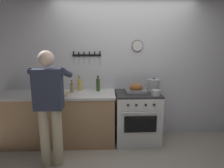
# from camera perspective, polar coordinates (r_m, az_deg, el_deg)

# --- Properties ---
(wall_back) EXTENTS (6.00, 0.13, 2.60)m
(wall_back) POSITION_cam_1_polar(r_m,az_deg,el_deg) (3.77, 3.38, 4.75)
(wall_back) COLOR silver
(wall_back) RESTS_ON ground
(counter_block) EXTENTS (2.03, 0.65, 0.90)m
(counter_block) POSITION_cam_1_polar(r_m,az_deg,el_deg) (3.71, -15.29, -9.34)
(counter_block) COLOR tan
(counter_block) RESTS_ON ground
(stove) EXTENTS (0.76, 0.67, 0.90)m
(stove) POSITION_cam_1_polar(r_m,az_deg,el_deg) (3.66, 7.22, -9.34)
(stove) COLOR white
(stove) RESTS_ON ground
(person_cook) EXTENTS (0.51, 0.63, 1.66)m
(person_cook) POSITION_cam_1_polar(r_m,az_deg,el_deg) (2.92, -17.37, -4.89)
(person_cook) COLOR #C6B793
(person_cook) RESTS_ON ground
(roasting_pan) EXTENTS (0.35, 0.26, 0.17)m
(roasting_pan) POSITION_cam_1_polar(r_m,az_deg,el_deg) (3.50, 6.85, -1.30)
(roasting_pan) COLOR #B7B7BC
(roasting_pan) RESTS_ON stove
(stock_pot) EXTENTS (0.21, 0.21, 0.24)m
(stock_pot) POSITION_cam_1_polar(r_m,az_deg,el_deg) (3.65, 11.77, -0.36)
(stock_pot) COLOR #B7B7BC
(stock_pot) RESTS_ON stove
(saucepan) EXTENTS (0.16, 0.16, 0.09)m
(saucepan) POSITION_cam_1_polar(r_m,az_deg,el_deg) (3.38, 12.41, -2.47)
(saucepan) COLOR #B7B7BC
(saucepan) RESTS_ON stove
(cutting_board) EXTENTS (0.36, 0.24, 0.02)m
(cutting_board) POSITION_cam_1_polar(r_m,az_deg,el_deg) (3.48, -15.17, -2.81)
(cutting_board) COLOR tan
(cutting_board) RESTS_ON counter_block
(bottle_cooking_oil) EXTENTS (0.07, 0.07, 0.26)m
(bottle_cooking_oil) POSITION_cam_1_polar(r_m,az_deg,el_deg) (3.66, -9.18, -0.22)
(bottle_cooking_oil) COLOR gold
(bottle_cooking_oil) RESTS_ON counter_block
(bottle_wine_red) EXTENTS (0.07, 0.07, 0.33)m
(bottle_wine_red) POSITION_cam_1_polar(r_m,az_deg,el_deg) (3.65, -17.92, -0.22)
(bottle_wine_red) COLOR #47141E
(bottle_wine_red) RESTS_ON counter_block
(bottle_olive_oil) EXTENTS (0.07, 0.07, 0.28)m
(bottle_olive_oil) POSITION_cam_1_polar(r_m,az_deg,el_deg) (3.60, -4.00, -0.19)
(bottle_olive_oil) COLOR #385623
(bottle_olive_oil) RESTS_ON counter_block
(bottle_vinegar) EXTENTS (0.06, 0.06, 0.22)m
(bottle_vinegar) POSITION_cam_1_polar(r_m,az_deg,el_deg) (3.57, -11.34, -0.93)
(bottle_vinegar) COLOR #997F4C
(bottle_vinegar) RESTS_ON counter_block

